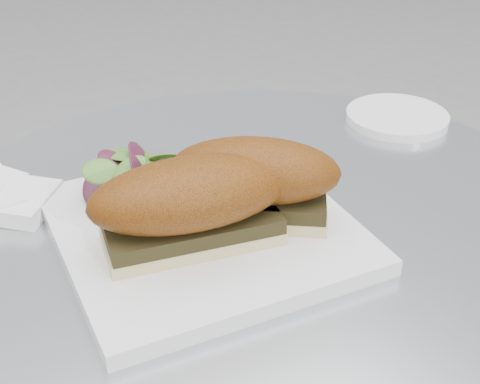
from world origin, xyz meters
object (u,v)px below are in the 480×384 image
object	(u,v)px
plate	(203,229)
saucer	(397,117)
sandwich_left	(191,202)
sandwich_right	(255,179)

from	to	relation	value
plate	saucer	world-z (taller)	plate
sandwich_left	saucer	xyz separation A→B (m)	(0.35, 0.13, -0.05)
sandwich_left	saucer	distance (m)	0.38
sandwich_right	plate	bearing A→B (deg)	-168.41
plate	saucer	xyz separation A→B (m)	(0.33, 0.11, -0.00)
plate	sandwich_right	size ratio (longest dim) A/B	1.56
sandwich_left	saucer	size ratio (longest dim) A/B	1.48
sandwich_right	saucer	world-z (taller)	sandwich_right
sandwich_left	sandwich_right	xyz separation A→B (m)	(0.07, 0.01, 0.00)
plate	saucer	bearing A→B (deg)	18.41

